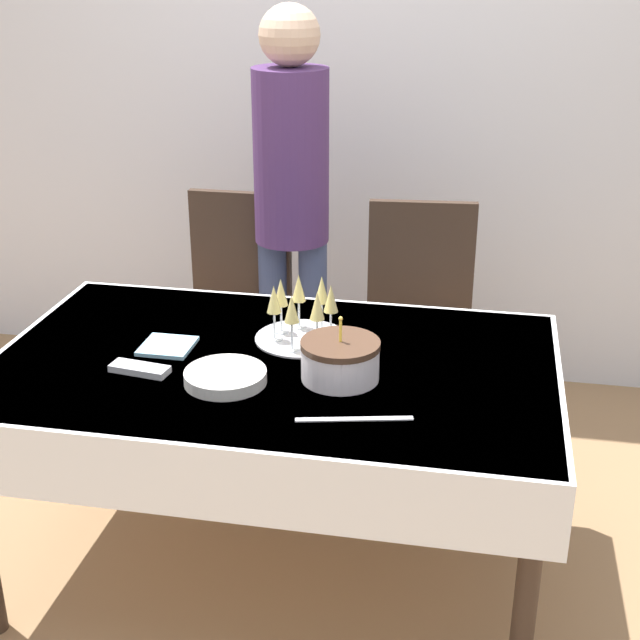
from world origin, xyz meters
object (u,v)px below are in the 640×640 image
(champagne_tray, at_px, (302,311))
(plate_stack_main, at_px, (225,377))
(birthday_cake, at_px, (340,360))
(dining_chair_far_right, at_px, (419,322))
(dining_chair_far_left, at_px, (235,308))
(person_standing, at_px, (291,189))

(champagne_tray, relative_size, plate_stack_main, 1.26)
(birthday_cake, relative_size, champagne_tray, 0.77)
(dining_chair_far_right, distance_m, birthday_cake, 0.95)
(dining_chair_far_left, distance_m, dining_chair_far_right, 0.71)
(birthday_cake, xyz_separation_m, plate_stack_main, (-0.30, -0.08, -0.04))
(dining_chair_far_left, relative_size, person_standing, 0.59)
(plate_stack_main, bearing_deg, birthday_cake, 15.55)
(dining_chair_far_left, bearing_deg, plate_stack_main, -75.00)
(dining_chair_far_right, relative_size, champagne_tray, 3.42)
(dining_chair_far_left, relative_size, plate_stack_main, 4.30)
(dining_chair_far_right, bearing_deg, plate_stack_main, -114.52)
(dining_chair_far_left, distance_m, person_standing, 0.52)
(plate_stack_main, relative_size, person_standing, 0.14)
(dining_chair_far_right, xyz_separation_m, plate_stack_main, (-0.45, -0.99, 0.21))
(dining_chair_far_left, bearing_deg, dining_chair_far_right, -0.03)
(dining_chair_far_right, distance_m, person_standing, 0.69)
(dining_chair_far_left, xyz_separation_m, dining_chair_far_right, (0.71, -0.00, 0.00))
(plate_stack_main, bearing_deg, person_standing, 92.80)
(dining_chair_far_right, bearing_deg, person_standing, 170.52)
(dining_chair_far_right, distance_m, plate_stack_main, 1.10)
(dining_chair_far_left, xyz_separation_m, plate_stack_main, (0.26, -0.99, 0.21))
(dining_chair_far_left, bearing_deg, birthday_cake, -57.74)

